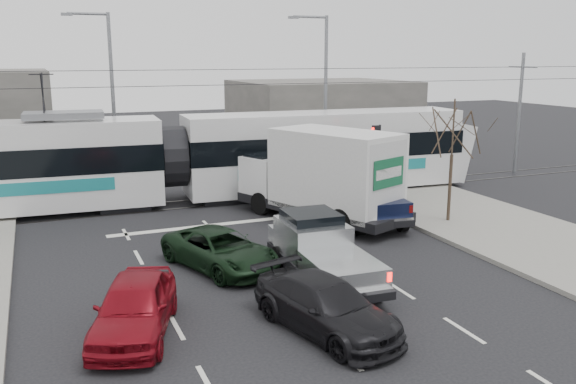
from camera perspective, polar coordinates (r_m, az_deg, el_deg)
name	(u,v)px	position (r m, az deg, el deg)	size (l,w,h in m)	color
ground	(306,266)	(20.38, 1.68, -6.91)	(120.00, 120.00, 0.00)	black
sidewalk_right	(518,234)	(25.26, 20.68, -3.68)	(6.00, 60.00, 0.15)	gray
rails	(220,201)	(29.42, -6.34, -0.83)	(60.00, 1.60, 0.03)	#33302D
building_right	(321,115)	(46.24, 3.07, 7.25)	(12.00, 10.00, 5.00)	slate
bare_tree	(453,133)	(25.50, 15.19, 5.38)	(2.40, 2.40, 5.00)	#47382B
traffic_signal	(377,147)	(28.28, 8.30, 4.21)	(0.44, 0.44, 3.60)	black
street_lamp_near	(323,87)	(35.03, 3.27, 9.82)	(2.38, 0.25, 9.00)	slate
street_lamp_far	(109,89)	(33.75, -16.42, 9.23)	(2.38, 0.25, 9.00)	slate
catenary	(218,120)	(28.77, -6.53, 6.69)	(60.00, 0.20, 7.00)	black
tram	(171,158)	(28.91, -10.86, 3.11)	(29.76, 4.74, 6.05)	white
silver_pickup	(320,249)	(18.88, 2.99, -5.34)	(2.19, 5.58, 2.00)	black
box_truck	(323,176)	(25.42, 3.30, 1.48)	(5.38, 8.15, 3.86)	black
navy_pickup	(362,195)	(25.79, 6.94, -0.28)	(2.53, 5.46, 2.22)	black
green_car	(221,250)	(20.06, -6.32, -5.39)	(2.11, 4.57, 1.27)	black
red_car	(135,307)	(15.82, -14.17, -10.35)	(1.74, 4.33, 1.47)	maroon
dark_car	(326,306)	(15.60, 3.57, -10.61)	(1.86, 4.57, 1.33)	black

